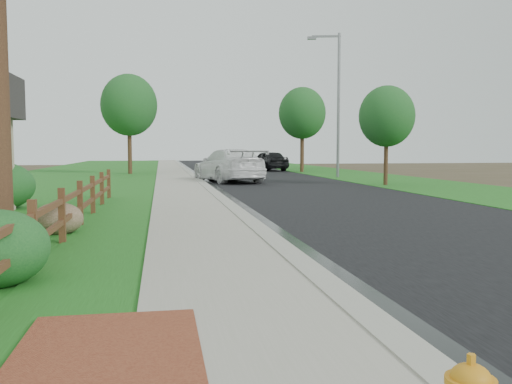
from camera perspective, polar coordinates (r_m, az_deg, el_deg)
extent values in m
plane|color=#3D3621|center=(6.12, 7.05, -12.99)|extent=(120.00, 120.00, 0.00)
cube|color=black|center=(41.11, -1.15, 2.00)|extent=(8.00, 90.00, 0.02)
cube|color=gray|center=(40.67, -7.01, 2.01)|extent=(0.40, 90.00, 0.12)
cube|color=black|center=(40.69, -6.52, 1.97)|extent=(0.50, 90.00, 0.00)
cube|color=#9A9786|center=(40.62, -8.84, 1.98)|extent=(2.20, 90.00, 0.10)
cube|color=#1E4F16|center=(40.63, -11.52, 1.91)|extent=(1.60, 90.00, 0.06)
cube|color=#1E4F16|center=(41.10, -18.79, 1.78)|extent=(9.00, 90.00, 0.04)
cube|color=#1E4F16|center=(42.72, 8.04, 2.07)|extent=(6.00, 90.00, 0.04)
cube|color=brown|center=(4.94, -15.47, -16.84)|extent=(1.60, 2.40, 0.11)
cube|color=#483118|center=(8.68, -22.41, -4.35)|extent=(0.12, 0.12, 1.10)
cube|color=#483118|center=(11.01, -19.74, -2.45)|extent=(0.12, 0.12, 1.10)
cube|color=#483118|center=(13.37, -18.02, -1.21)|extent=(0.12, 0.12, 1.10)
cube|color=#483118|center=(15.74, -16.81, -0.34)|extent=(0.12, 0.12, 1.10)
cube|color=#483118|center=(18.12, -15.92, 0.30)|extent=(0.12, 0.12, 1.10)
cube|color=#483118|center=(20.50, -15.23, 0.79)|extent=(0.12, 0.12, 1.10)
cube|color=#483118|center=(7.55, -24.35, -6.48)|extent=(0.08, 2.35, 0.10)
cube|color=#483118|center=(7.48, -24.45, -3.47)|extent=(0.08, 2.35, 0.10)
cube|color=#483118|center=(9.86, -20.90, -3.86)|extent=(0.08, 2.35, 0.10)
cube|color=#483118|center=(9.81, -20.97, -1.55)|extent=(0.08, 2.35, 0.10)
cube|color=#483118|center=(12.20, -18.78, -2.24)|extent=(0.08, 2.35, 0.10)
cube|color=#483118|center=(12.16, -18.83, -0.36)|extent=(0.08, 2.35, 0.10)
cube|color=#483118|center=(14.56, -17.35, -1.13)|extent=(0.08, 2.35, 0.10)
cube|color=#483118|center=(14.53, -17.39, 0.44)|extent=(0.08, 2.35, 0.10)
cube|color=#483118|center=(16.94, -16.32, -0.34)|extent=(0.08, 2.35, 0.10)
cube|color=#483118|center=(16.91, -16.35, 1.01)|extent=(0.08, 2.35, 0.10)
cube|color=#483118|center=(19.32, -15.55, 0.26)|extent=(0.08, 2.35, 0.10)
cube|color=#483118|center=(19.29, -15.57, 1.44)|extent=(0.08, 2.35, 0.10)
cylinder|color=#C09116|center=(3.29, 21.66, -18.08)|extent=(0.27, 0.27, 0.04)
ellipsoid|color=#C09116|center=(3.29, 21.67, -17.80)|extent=(0.22, 0.22, 0.17)
cylinder|color=#C09116|center=(3.25, 21.72, -16.08)|extent=(0.05, 0.05, 0.06)
imported|color=white|center=(30.15, -2.91, 2.81)|extent=(3.88, 6.65, 1.81)
imported|color=black|center=(45.62, 1.28, 3.32)|extent=(3.00, 5.21, 1.67)
imported|color=black|center=(44.83, -1.85, 3.12)|extent=(2.48, 4.48, 1.40)
cylinder|color=gray|center=(35.10, 8.68, 8.93)|extent=(0.18, 0.18, 9.10)
cube|color=gray|center=(35.63, 7.42, 15.94)|extent=(1.80, 0.53, 0.12)
cube|color=gray|center=(35.55, 5.89, 15.81)|extent=(0.59, 0.34, 0.18)
ellipsoid|color=brown|center=(12.30, -20.13, -2.68)|extent=(1.26, 1.10, 0.71)
ellipsoid|color=#1A491F|center=(18.04, -25.33, 0.58)|extent=(2.42, 2.42, 1.45)
cylinder|color=#382217|center=(27.90, 13.52, 3.76)|extent=(0.21, 0.21, 3.03)
ellipsoid|color=#1A491F|center=(27.94, 13.60, 7.76)|extent=(2.77, 2.77, 3.05)
cylinder|color=#382217|center=(40.29, -13.15, 4.92)|extent=(0.30, 0.30, 4.36)
ellipsoid|color=#1A491F|center=(40.41, -13.23, 8.91)|extent=(4.03, 4.03, 4.43)
cylinder|color=#382217|center=(42.69, 4.86, 4.79)|extent=(0.28, 0.28, 4.05)
ellipsoid|color=#1A491F|center=(42.78, 4.88, 8.28)|extent=(3.67, 3.67, 4.03)
cylinder|color=#382217|center=(50.45, 4.91, 4.95)|extent=(0.30, 0.30, 4.40)
ellipsoid|color=#1A491F|center=(50.55, 4.93, 8.16)|extent=(3.89, 3.89, 4.28)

